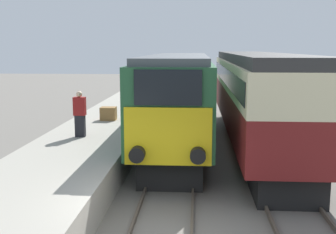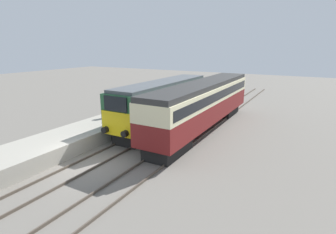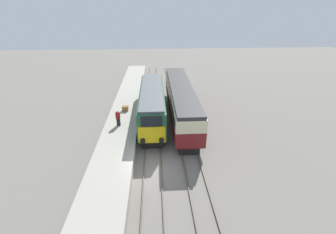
# 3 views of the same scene
# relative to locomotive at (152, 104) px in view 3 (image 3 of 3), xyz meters

# --- Properties ---
(ground_plane) EXTENTS (120.00, 120.00, 0.00)m
(ground_plane) POSITION_rel_locomotive_xyz_m (0.00, -9.19, -2.21)
(ground_plane) COLOR slate
(platform_left) EXTENTS (3.50, 50.00, 1.01)m
(platform_left) POSITION_rel_locomotive_xyz_m (-3.30, -1.19, -1.71)
(platform_left) COLOR #9E998C
(platform_left) RESTS_ON ground_plane
(rails_near_track) EXTENTS (1.51, 60.00, 0.14)m
(rails_near_track) POSITION_rel_locomotive_xyz_m (0.00, -4.19, -2.14)
(rails_near_track) COLOR #4C4238
(rails_near_track) RESTS_ON ground_plane
(rails_far_track) EXTENTS (1.50, 60.00, 0.14)m
(rails_far_track) POSITION_rel_locomotive_xyz_m (3.40, -4.19, -2.14)
(rails_far_track) COLOR #4C4238
(rails_far_track) RESTS_ON ground_plane
(locomotive) EXTENTS (2.70, 13.02, 4.01)m
(locomotive) POSITION_rel_locomotive_xyz_m (0.00, 0.00, 0.00)
(locomotive) COLOR black
(locomotive) RESTS_ON ground_plane
(passenger_carriage) EXTENTS (2.75, 16.54, 4.07)m
(passenger_carriage) POSITION_rel_locomotive_xyz_m (3.40, 0.83, 0.24)
(passenger_carriage) COLOR black
(passenger_carriage) RESTS_ON ground_plane
(person_on_platform) EXTENTS (0.44, 0.26, 1.72)m
(person_on_platform) POSITION_rel_locomotive_xyz_m (-3.53, -2.70, -0.35)
(person_on_platform) COLOR black
(person_on_platform) RESTS_ON platform_left
(luggage_crate) EXTENTS (0.70, 0.56, 0.60)m
(luggage_crate) POSITION_rel_locomotive_xyz_m (-3.25, 1.00, -0.90)
(luggage_crate) COLOR olive
(luggage_crate) RESTS_ON platform_left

